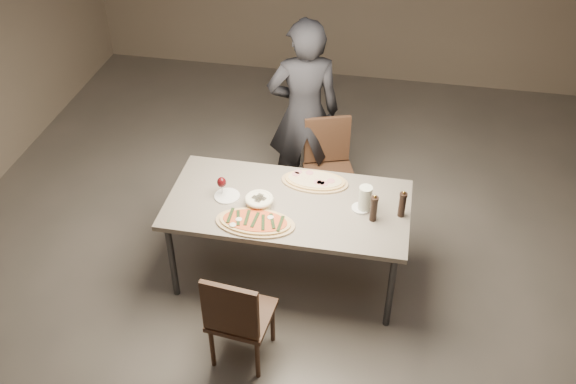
% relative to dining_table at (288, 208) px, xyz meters
% --- Properties ---
extents(room, '(7.00, 7.00, 7.00)m').
position_rel_dining_table_xyz_m(room, '(0.00, 0.00, 0.71)').
color(room, '#615A54').
rests_on(room, ground).
extents(dining_table, '(1.80, 0.90, 0.75)m').
position_rel_dining_table_xyz_m(dining_table, '(0.00, 0.00, 0.00)').
color(dining_table, gray).
rests_on(dining_table, ground).
extents(zucchini_pizza, '(0.58, 0.32, 0.05)m').
position_rel_dining_table_xyz_m(zucchini_pizza, '(-0.19, -0.28, 0.07)').
color(zucchini_pizza, tan).
rests_on(zucchini_pizza, dining_table).
extents(ham_pizza, '(0.52, 0.29, 0.04)m').
position_rel_dining_table_xyz_m(ham_pizza, '(0.16, 0.28, 0.07)').
color(ham_pizza, tan).
rests_on(ham_pizza, dining_table).
extents(bread_basket, '(0.21, 0.21, 0.08)m').
position_rel_dining_table_xyz_m(bread_basket, '(-0.20, -0.07, 0.10)').
color(bread_basket, '#EFE6C1').
rests_on(bread_basket, dining_table).
extents(oil_dish, '(0.14, 0.14, 0.02)m').
position_rel_dining_table_xyz_m(oil_dish, '(0.54, 0.03, 0.07)').
color(oil_dish, white).
rests_on(oil_dish, dining_table).
extents(pepper_mill_left, '(0.06, 0.06, 0.22)m').
position_rel_dining_table_xyz_m(pepper_mill_left, '(0.83, 0.01, 0.16)').
color(pepper_mill_left, black).
rests_on(pepper_mill_left, dining_table).
extents(pepper_mill_right, '(0.06, 0.06, 0.23)m').
position_rel_dining_table_xyz_m(pepper_mill_right, '(0.63, -0.08, 0.16)').
color(pepper_mill_right, black).
rests_on(pepper_mill_right, dining_table).
extents(carafe, '(0.10, 0.10, 0.20)m').
position_rel_dining_table_xyz_m(carafe, '(0.56, 0.03, 0.16)').
color(carafe, silver).
rests_on(carafe, dining_table).
extents(wine_glass, '(0.07, 0.07, 0.16)m').
position_rel_dining_table_xyz_m(wine_glass, '(-0.50, 0.00, 0.17)').
color(wine_glass, silver).
rests_on(wine_glass, dining_table).
extents(side_plate, '(0.19, 0.19, 0.01)m').
position_rel_dining_table_xyz_m(side_plate, '(-0.46, -0.02, 0.06)').
color(side_plate, white).
rests_on(side_plate, dining_table).
extents(chair_near, '(0.44, 0.44, 0.85)m').
position_rel_dining_table_xyz_m(chair_near, '(-0.17, -0.90, -0.22)').
color(chair_near, '#3F271A').
rests_on(chair_near, ground).
extents(chair_far, '(0.53, 0.53, 0.89)m').
position_rel_dining_table_xyz_m(chair_far, '(0.19, 0.92, -0.19)').
color(chair_far, '#3F271A').
rests_on(chair_far, ground).
extents(diner, '(0.73, 0.58, 1.74)m').
position_rel_dining_table_xyz_m(diner, '(-0.07, 1.08, 0.18)').
color(diner, black).
rests_on(diner, ground).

